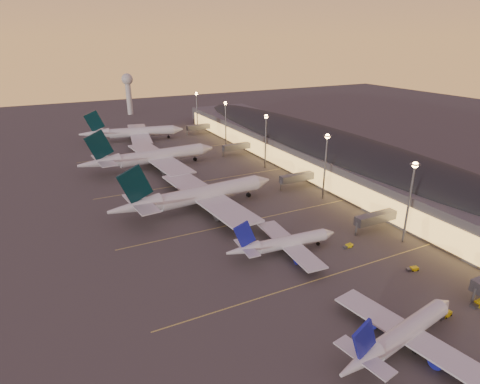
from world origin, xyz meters
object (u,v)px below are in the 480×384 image
(airliner_narrow_south, at_px, (401,335))
(airliner_wide_far, at_px, (133,133))
(airliner_narrow_north, at_px, (283,243))
(airliner_wide_mid, at_px, (151,157))
(baggage_tug_c, at_px, (348,246))
(baggage_tug_b, at_px, (445,314))
(radar_tower, at_px, (128,87))
(baggage_tug_a, at_px, (479,304))
(baggage_tug_d, at_px, (413,269))
(airliner_wide_near, at_px, (197,196))

(airliner_narrow_south, xyz_separation_m, airliner_wide_far, (-7.64, 201.14, 1.67))
(airliner_narrow_north, bearing_deg, airliner_wide_mid, 101.27)
(baggage_tug_c, bearing_deg, baggage_tug_b, -99.23)
(radar_tower, bearing_deg, airliner_narrow_south, -92.13)
(baggage_tug_a, bearing_deg, baggage_tug_b, 174.46)
(airliner_wide_mid, distance_m, baggage_tug_a, 146.23)
(airliner_narrow_south, relative_size, airliner_narrow_north, 1.04)
(airliner_narrow_north, bearing_deg, airliner_wide_far, 96.81)
(airliner_wide_mid, relative_size, baggage_tug_a, 17.04)
(baggage_tug_c, bearing_deg, airliner_narrow_north, 157.17)
(airliner_narrow_north, distance_m, airliner_wide_mid, 99.23)
(radar_tower, height_order, baggage_tug_a, radar_tower)
(baggage_tug_d, bearing_deg, baggage_tug_a, -71.38)
(baggage_tug_a, bearing_deg, airliner_wide_near, 114.73)
(airliner_narrow_north, bearing_deg, airliner_wide_near, 108.17)
(airliner_wide_far, xyz_separation_m, baggage_tug_a, (35.29, -199.61, -4.54))
(airliner_narrow_south, xyz_separation_m, airliner_wide_near, (-10.73, 85.34, 1.93))
(airliner_wide_near, bearing_deg, baggage_tug_c, -63.07)
(airliner_narrow_north, xyz_separation_m, baggage_tug_b, (17.37, -41.01, -2.76))
(airliner_wide_near, bearing_deg, baggage_tug_b, -76.62)
(airliner_wide_mid, bearing_deg, airliner_wide_far, 80.75)
(airliner_wide_mid, relative_size, radar_tower, 2.07)
(airliner_narrow_north, distance_m, baggage_tug_b, 44.63)
(airliner_wide_mid, relative_size, baggage_tug_b, 17.39)
(airliner_narrow_north, height_order, baggage_tug_c, airliner_narrow_north)
(airliner_wide_mid, bearing_deg, baggage_tug_b, -82.44)
(baggage_tug_b, xyz_separation_m, baggage_tug_d, (9.22, 16.98, -0.07))
(baggage_tug_d, bearing_deg, airliner_wide_near, 133.71)
(baggage_tug_b, bearing_deg, baggage_tug_c, 82.02)
(radar_tower, bearing_deg, airliner_narrow_north, -92.56)
(baggage_tug_a, bearing_deg, radar_tower, 93.43)
(radar_tower, bearing_deg, baggage_tug_b, -88.77)
(airliner_wide_near, xyz_separation_m, baggage_tug_d, (37.02, -65.78, -4.90))
(airliner_wide_mid, distance_m, baggage_tug_c, 109.37)
(airliner_narrow_south, relative_size, baggage_tug_a, 9.36)
(radar_tower, distance_m, baggage_tug_b, 290.91)
(airliner_wide_near, bearing_deg, baggage_tug_a, -70.59)
(airliner_wide_near, relative_size, baggage_tug_c, 19.49)
(airliner_wide_far, distance_m, baggage_tug_a, 202.76)
(airliner_narrow_north, xyz_separation_m, airliner_wide_near, (-10.44, 41.75, 2.07))
(radar_tower, relative_size, baggage_tug_b, 8.42)
(airliner_wide_far, xyz_separation_m, baggage_tug_d, (33.94, -181.58, -4.63))
(airliner_wide_far, xyz_separation_m, baggage_tug_b, (24.72, -198.56, -4.56))
(airliner_narrow_south, distance_m, airliner_narrow_north, 43.59)
(airliner_narrow_south, bearing_deg, baggage_tug_c, 53.26)
(airliner_narrow_north, height_order, airliner_wide_mid, airliner_wide_mid)
(baggage_tug_c, bearing_deg, baggage_tug_d, -74.31)
(baggage_tug_c, bearing_deg, baggage_tug_a, -82.55)
(airliner_narrow_north, height_order, airliner_wide_near, airliner_wide_near)
(airliner_narrow_north, xyz_separation_m, radar_tower, (11.15, 249.04, 18.60))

